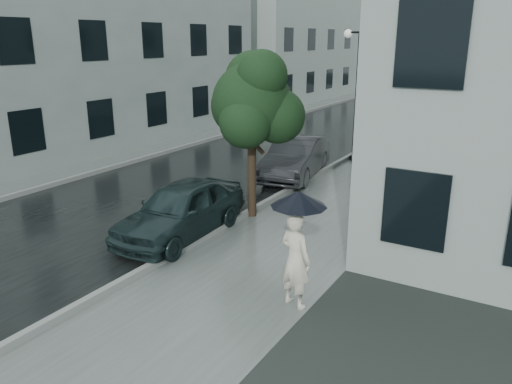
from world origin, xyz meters
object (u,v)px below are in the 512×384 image
Objects in this scene: street_tree at (253,102)px; car_far at (296,157)px; lamp_post at (354,87)px; pedestrian at (295,260)px; car_near at (181,209)px.

car_far is at bearing 100.25° from street_tree.
lamp_post reaches higher than car_far.
car_far is (-3.90, 7.96, -0.20)m from pedestrian.
car_far is at bearing -85.81° from lamp_post.
street_tree reaches higher than car_near.
pedestrian is 12.03m from lamp_post.
street_tree reaches higher than pedestrian.
car_near is 0.94× the size of car_far.
pedestrian is at bearing -73.72° from car_far.
lamp_post reaches higher than car_near.
lamp_post is at bearing 90.26° from street_tree.
car_near is at bearing -108.80° from street_tree.
lamp_post is at bearing 83.66° from car_near.
street_tree reaches higher than car_far.
lamp_post is (-3.19, 11.44, 1.97)m from pedestrian.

